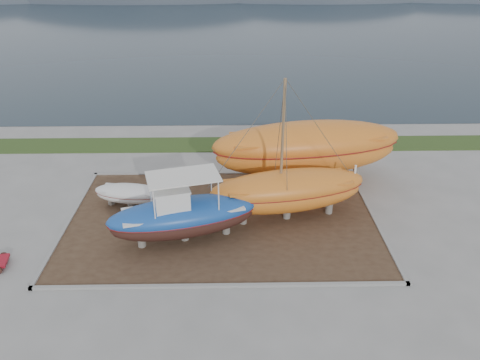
{
  "coord_description": "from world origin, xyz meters",
  "views": [
    {
      "loc": [
        0.62,
        -19.82,
        14.95
      ],
      "look_at": [
        1.06,
        4.0,
        2.67
      ],
      "focal_mm": 35.0,
      "sensor_mm": 36.0,
      "label": 1
    }
  ],
  "objects_px": {
    "orange_sailboat": "(290,153)",
    "white_dinghy": "(130,196)",
    "orange_bare_hull": "(307,154)",
    "blue_caique": "(183,209)"
  },
  "relations": [
    {
      "from": "white_dinghy",
      "to": "orange_bare_hull",
      "type": "xyz_separation_m",
      "value": [
        11.39,
        3.0,
        1.43
      ]
    },
    {
      "from": "blue_caique",
      "to": "white_dinghy",
      "type": "relative_size",
      "value": 1.84
    },
    {
      "from": "blue_caique",
      "to": "orange_bare_hull",
      "type": "distance_m",
      "value": 10.27
    },
    {
      "from": "orange_bare_hull",
      "to": "white_dinghy",
      "type": "bearing_deg",
      "value": -173.99
    },
    {
      "from": "white_dinghy",
      "to": "orange_sailboat",
      "type": "distance_m",
      "value": 10.41
    },
    {
      "from": "orange_sailboat",
      "to": "white_dinghy",
      "type": "bearing_deg",
      "value": 158.95
    },
    {
      "from": "orange_sailboat",
      "to": "orange_bare_hull",
      "type": "distance_m",
      "value": 5.43
    },
    {
      "from": "white_dinghy",
      "to": "orange_sailboat",
      "type": "xyz_separation_m",
      "value": [
        9.63,
        -1.66,
        3.59
      ]
    },
    {
      "from": "orange_sailboat",
      "to": "orange_bare_hull",
      "type": "relative_size",
      "value": 0.73
    },
    {
      "from": "blue_caique",
      "to": "orange_bare_hull",
      "type": "relative_size",
      "value": 0.64
    }
  ]
}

